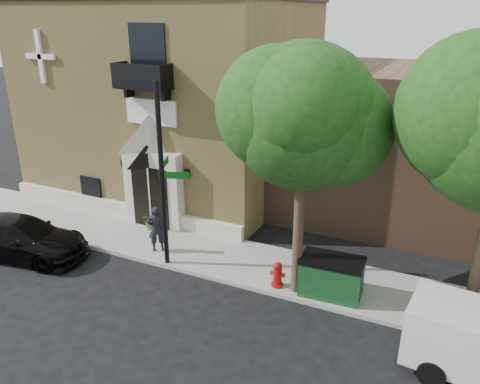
% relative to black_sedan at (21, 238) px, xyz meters
% --- Properties ---
extents(ground, '(120.00, 120.00, 0.00)m').
position_rel_black_sedan_xyz_m(ground, '(4.10, 1.44, -0.74)').
color(ground, black).
rests_on(ground, ground).
extents(sidewalk, '(42.00, 3.00, 0.15)m').
position_rel_black_sedan_xyz_m(sidewalk, '(5.10, 2.94, -0.67)').
color(sidewalk, gray).
rests_on(sidewalk, ground).
extents(church, '(12.20, 11.01, 9.30)m').
position_rel_black_sedan_xyz_m(church, '(1.12, 9.39, 3.89)').
color(church, tan).
rests_on(church, ground).
extents(street_tree_left, '(4.97, 4.38, 7.77)m').
position_rel_black_sedan_xyz_m(street_tree_left, '(10.13, 1.79, 5.12)').
color(street_tree_left, '#38281C').
rests_on(street_tree_left, sidewalk).
extents(black_sedan, '(5.39, 2.88, 1.49)m').
position_rel_black_sedan_xyz_m(black_sedan, '(0.00, 0.00, 0.00)').
color(black_sedan, black).
rests_on(black_sedan, ground).
extents(street_sign, '(1.23, 0.97, 6.43)m').
position_rel_black_sedan_xyz_m(street_sign, '(5.36, 1.66, 2.64)').
color(street_sign, black).
rests_on(street_sign, sidewalk).
extents(fire_hydrant, '(0.50, 0.40, 0.87)m').
position_rel_black_sedan_xyz_m(fire_hydrant, '(9.48, 1.87, -0.16)').
color(fire_hydrant, '#990D0C').
rests_on(fire_hydrant, sidewalk).
extents(dumpster, '(2.01, 1.21, 1.28)m').
position_rel_black_sedan_xyz_m(dumpster, '(11.18, 2.14, 0.05)').
color(dumpster, '#0F371B').
rests_on(dumpster, sidewalk).
extents(planter, '(0.73, 0.65, 0.76)m').
position_rel_black_sedan_xyz_m(planter, '(3.21, 3.72, -0.21)').
color(planter, '#43602C').
rests_on(planter, sidewalk).
extents(pedestrian_near, '(0.77, 0.73, 1.78)m').
position_rel_black_sedan_xyz_m(pedestrian_near, '(4.51, 2.26, 0.29)').
color(pedestrian_near, black).
rests_on(pedestrian_near, sidewalk).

